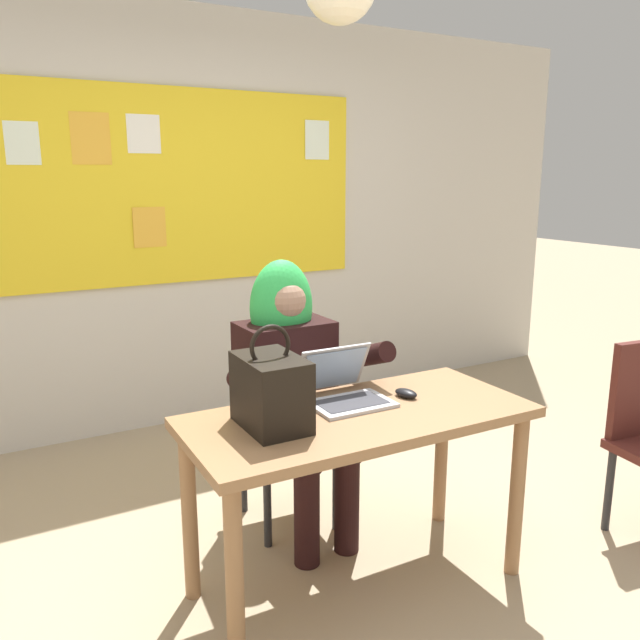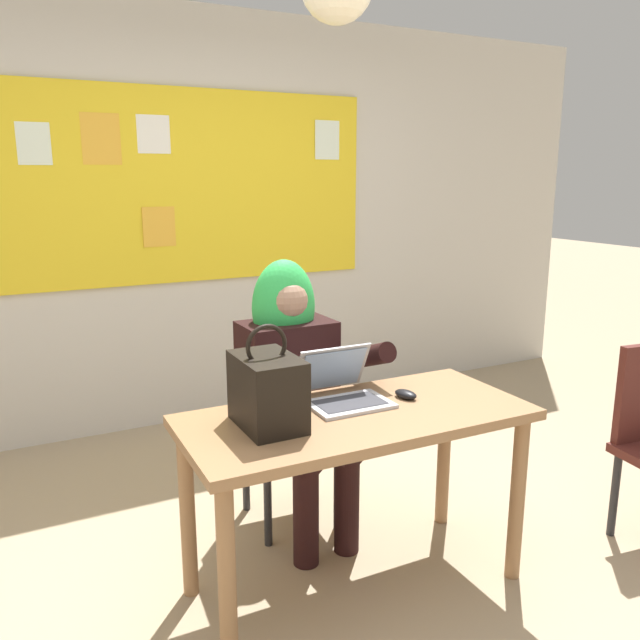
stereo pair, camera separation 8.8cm
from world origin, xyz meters
The scene contains 8 objects.
ground_plane centered at (0.00, 0.00, 0.00)m, with size 24.00×24.00×0.00m, color tan.
wall_back_bulletin centered at (0.00, 2.14, 1.34)m, with size 6.40×2.29×2.64m.
desk_main centered at (0.01, 0.04, 0.63)m, with size 1.35×0.62×0.74m.
chair_at_desk centered at (0.00, 0.70, 0.51)m, with size 0.45×0.45×0.91m.
person_costumed centered at (0.00, 0.57, 0.74)m, with size 0.60×0.61×1.26m.
laptop centered at (0.03, 0.17, 0.79)m, with size 0.32×0.32×0.21m.
computer_mouse centered at (0.27, 0.08, 0.76)m, with size 0.06×0.10×0.03m, color black.
handbag centered at (-0.34, 0.07, 0.87)m, with size 0.20×0.30×0.38m.
Camera 1 is at (-1.24, -1.90, 1.63)m, focal length 35.88 mm.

